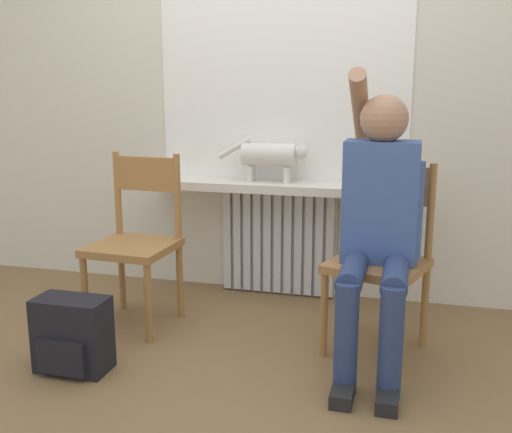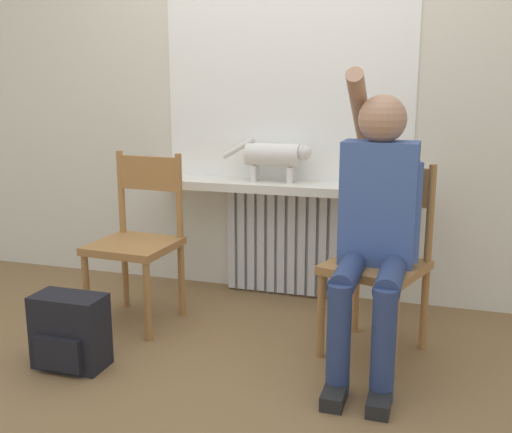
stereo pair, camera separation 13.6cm
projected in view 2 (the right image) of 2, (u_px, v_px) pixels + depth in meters
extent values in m
plane|color=brown|center=(215.00, 377.00, 2.65)|extent=(12.00, 12.00, 0.00)
cube|color=beige|center=(288.00, 70.00, 3.50)|extent=(7.00, 0.06, 2.70)
cube|color=silver|center=(283.00, 241.00, 3.66)|extent=(0.70, 0.05, 0.66)
cube|color=silver|center=(232.00, 239.00, 3.71)|extent=(0.04, 0.03, 0.63)
cube|color=silver|center=(242.00, 240.00, 3.70)|extent=(0.04, 0.03, 0.63)
cube|color=silver|center=(251.00, 240.00, 3.68)|extent=(0.04, 0.03, 0.63)
cube|color=silver|center=(261.00, 241.00, 3.66)|extent=(0.04, 0.03, 0.63)
cube|color=silver|center=(271.00, 242.00, 3.64)|extent=(0.04, 0.03, 0.63)
cube|color=silver|center=(281.00, 243.00, 3.62)|extent=(0.04, 0.03, 0.63)
cube|color=silver|center=(292.00, 244.00, 3.60)|extent=(0.04, 0.03, 0.63)
cube|color=silver|center=(302.00, 245.00, 3.58)|extent=(0.04, 0.03, 0.63)
cube|color=silver|center=(312.00, 245.00, 3.57)|extent=(0.04, 0.03, 0.63)
cube|color=silver|center=(323.00, 246.00, 3.55)|extent=(0.04, 0.03, 0.63)
cube|color=silver|center=(333.00, 247.00, 3.53)|extent=(0.04, 0.03, 0.63)
cube|color=silver|center=(280.00, 187.00, 3.50)|extent=(1.55, 0.27, 0.05)
cube|color=white|center=(286.00, 72.00, 3.47)|extent=(1.49, 0.01, 1.26)
cube|color=#9E6B38|center=(134.00, 246.00, 3.17)|extent=(0.44, 0.44, 0.04)
cylinder|color=#9E6B38|center=(87.00, 293.00, 3.11)|extent=(0.04, 0.04, 0.41)
cylinder|color=#9E6B38|center=(147.00, 302.00, 2.99)|extent=(0.04, 0.04, 0.41)
cylinder|color=#9E6B38|center=(125.00, 273.00, 3.44)|extent=(0.04, 0.04, 0.41)
cylinder|color=#9E6B38|center=(182.00, 280.00, 3.32)|extent=(0.04, 0.04, 0.41)
cylinder|color=#9E6B38|center=(121.00, 192.00, 3.34)|extent=(0.04, 0.04, 0.46)
cylinder|color=#9E6B38|center=(179.00, 196.00, 3.22)|extent=(0.04, 0.04, 0.46)
cube|color=#9E6B38|center=(149.00, 173.00, 3.25)|extent=(0.37, 0.05, 0.18)
cube|color=#9E6B38|center=(375.00, 267.00, 2.80)|extent=(0.52, 0.52, 0.04)
cylinder|color=#9E6B38|center=(321.00, 316.00, 2.80)|extent=(0.04, 0.04, 0.41)
cylinder|color=#9E6B38|center=(394.00, 334.00, 2.60)|extent=(0.04, 0.04, 0.41)
cylinder|color=#9E6B38|center=(356.00, 294.00, 3.09)|extent=(0.04, 0.04, 0.41)
cylinder|color=#9E6B38|center=(424.00, 309.00, 2.89)|extent=(0.04, 0.04, 0.41)
cylinder|color=#9E6B38|center=(359.00, 204.00, 2.99)|extent=(0.04, 0.04, 0.46)
cylinder|color=#9E6B38|center=(430.00, 213.00, 2.78)|extent=(0.04, 0.04, 0.46)
cube|color=#9E6B38|center=(395.00, 185.00, 2.86)|extent=(0.36, 0.14, 0.18)
cylinder|color=navy|center=(349.00, 271.00, 2.62)|extent=(0.11, 0.47, 0.11)
cylinder|color=navy|center=(391.00, 275.00, 2.56)|extent=(0.11, 0.47, 0.11)
cylinder|color=navy|center=(339.00, 341.00, 2.45)|extent=(0.10, 0.10, 0.48)
cylinder|color=navy|center=(383.00, 346.00, 2.39)|extent=(0.10, 0.10, 0.48)
cube|color=black|center=(335.00, 395.00, 2.44)|extent=(0.09, 0.20, 0.06)
cube|color=black|center=(379.00, 402.00, 2.38)|extent=(0.09, 0.20, 0.06)
cube|color=#3D5693|center=(379.00, 203.00, 2.75)|extent=(0.34, 0.20, 0.57)
sphere|color=#A87A5B|center=(382.00, 119.00, 2.67)|extent=(0.22, 0.22, 0.22)
cylinder|color=#A87A5B|center=(360.00, 109.00, 2.82)|extent=(0.08, 0.50, 0.38)
cylinder|color=#3D5693|center=(412.00, 213.00, 2.67)|extent=(0.08, 0.08, 0.45)
cylinder|color=silver|center=(273.00, 155.00, 3.48)|extent=(0.32, 0.13, 0.13)
sphere|color=silver|center=(304.00, 152.00, 3.42)|extent=(0.09, 0.09, 0.09)
cone|color=silver|center=(303.00, 146.00, 3.39)|extent=(0.03, 0.03, 0.03)
cone|color=silver|center=(305.00, 145.00, 3.44)|extent=(0.03, 0.03, 0.03)
cylinder|color=silver|center=(290.00, 176.00, 3.44)|extent=(0.04, 0.04, 0.09)
cylinder|color=silver|center=(292.00, 174.00, 3.50)|extent=(0.04, 0.04, 0.09)
cylinder|color=silver|center=(253.00, 174.00, 3.51)|extent=(0.04, 0.04, 0.09)
cylinder|color=silver|center=(257.00, 172.00, 3.57)|extent=(0.04, 0.04, 0.09)
cylinder|color=silver|center=(239.00, 148.00, 3.54)|extent=(0.21, 0.03, 0.14)
cube|color=black|center=(70.00, 331.00, 2.72)|extent=(0.33, 0.18, 0.34)
cube|color=black|center=(58.00, 354.00, 2.64)|extent=(0.23, 0.03, 0.15)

